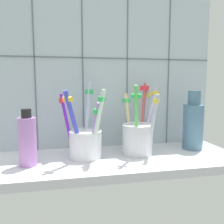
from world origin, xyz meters
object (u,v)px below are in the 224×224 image
object	(u,v)px
soap_bottle	(27,140)
ceramic_vase	(193,124)
toothbrush_cup_right	(138,135)
toothbrush_cup_left	(85,140)

from	to	relation	value
soap_bottle	ceramic_vase	bearing A→B (deg)	6.39
toothbrush_cup_right	soap_bottle	distance (cm)	27.22
toothbrush_cup_left	toothbrush_cup_right	xyz separation A→B (cm)	(13.77, 0.43, 0.45)
toothbrush_cup_right	ceramic_vase	xyz separation A→B (cm)	(16.50, 1.31, 2.24)
toothbrush_cup_right	ceramic_vase	distance (cm)	16.70
toothbrush_cup_left	ceramic_vase	bearing A→B (deg)	3.28
ceramic_vase	soap_bottle	world-z (taller)	ceramic_vase
toothbrush_cup_right	soap_bottle	size ratio (longest dim) A/B	1.44
toothbrush_cup_left	toothbrush_cup_right	bearing A→B (deg)	1.79
toothbrush_cup_right	ceramic_vase	world-z (taller)	toothbrush_cup_right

